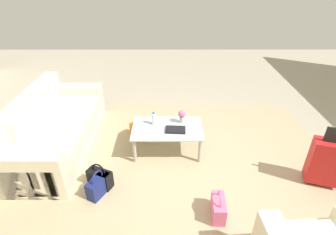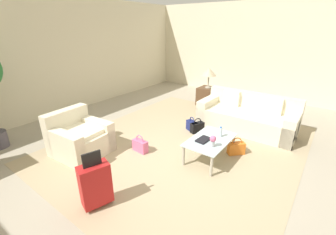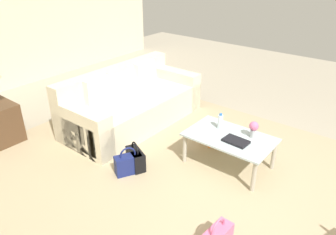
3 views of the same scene
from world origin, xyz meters
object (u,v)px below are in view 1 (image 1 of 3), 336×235
at_px(water_bottle, 154,119).
at_px(coffee_table, 167,131).
at_px(handbag_orange, 139,131).
at_px(handbag_pink, 218,208).
at_px(couch, 50,131).
at_px(flower_vase, 182,115).
at_px(suitcase_red, 326,161).
at_px(handbag_navy, 99,186).
at_px(handbag_black, 100,178).
at_px(coffee_table_book, 175,130).

bearing_deg(water_bottle, coffee_table, 153.43).
distance_m(handbag_orange, handbag_pink, 1.89).
relative_size(couch, flower_vase, 10.73).
distance_m(couch, coffee_table, 1.80).
xyz_separation_m(coffee_table, suitcase_red, (-2.00, 0.70, -0.00)).
bearing_deg(handbag_navy, handbag_black, -84.61).
xyz_separation_m(couch, coffee_table_book, (-1.92, 0.18, 0.13)).
relative_size(water_bottle, coffee_table_book, 0.71).
xyz_separation_m(water_bottle, coffee_table_book, (-0.32, 0.18, -0.08)).
distance_m(coffee_table_book, handbag_orange, 0.78).
bearing_deg(handbag_navy, flower_vase, -135.82).
bearing_deg(couch, water_bottle, -180.00).
bearing_deg(handbag_black, suitcase_red, -179.00).
relative_size(suitcase_red, handbag_navy, 2.37).
bearing_deg(couch, coffee_table, 176.81).
distance_m(suitcase_red, handbag_black, 2.87).
relative_size(flower_vase, handbag_pink, 0.57).
distance_m(water_bottle, coffee_table_book, 0.38).
height_order(water_bottle, coffee_table_book, water_bottle).
height_order(water_bottle, handbag_black, water_bottle).
relative_size(suitcase_red, handbag_orange, 2.37).
bearing_deg(couch, handbag_pink, 150.79).
relative_size(suitcase_red, handbag_pink, 2.37).
relative_size(coffee_table, handbag_pink, 2.88).
height_order(coffee_table, handbag_pink, coffee_table).
height_order(handbag_orange, handbag_pink, same).
bearing_deg(handbag_navy, suitcase_red, -176.21).
distance_m(couch, water_bottle, 1.61).
bearing_deg(water_bottle, coffee_table_book, 150.64).
bearing_deg(couch, handbag_orange, -169.53).
height_order(couch, handbag_navy, couch).
xyz_separation_m(suitcase_red, handbag_black, (2.86, 0.05, -0.23)).
height_order(couch, handbag_pink, couch).
distance_m(coffee_table, handbag_pink, 1.37).
xyz_separation_m(couch, handbag_black, (-0.93, 0.85, -0.16)).
bearing_deg(handbag_black, handbag_pink, 161.69).
bearing_deg(handbag_orange, handbag_pink, 123.51).
bearing_deg(handbag_navy, handbag_pink, 166.68).
xyz_separation_m(couch, coffee_table, (-1.80, 0.10, 0.07)).
relative_size(suitcase_red, handbag_black, 2.37).
distance_m(handbag_black, handbag_navy, 0.14).
distance_m(suitcase_red, handbag_pink, 1.53).
height_order(water_bottle, handbag_navy, water_bottle).
relative_size(handbag_orange, handbag_navy, 1.00).
bearing_deg(coffee_table_book, handbag_black, 37.70).
xyz_separation_m(couch, handbag_navy, (-0.95, 0.99, -0.16)).
bearing_deg(suitcase_red, handbag_black, 1.00).
xyz_separation_m(water_bottle, handbag_orange, (0.26, -0.25, -0.38)).
bearing_deg(flower_vase, handbag_orange, -15.99).
bearing_deg(coffee_table_book, handbag_orange, -32.73).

